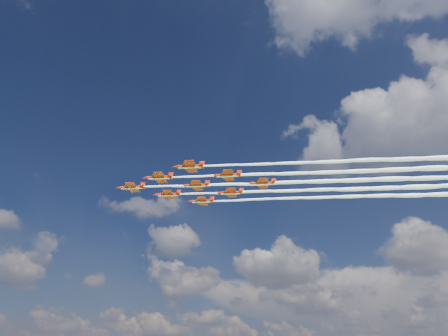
# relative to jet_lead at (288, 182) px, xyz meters

# --- Properties ---
(jet_lead) EXTENTS (87.94, 58.14, 2.30)m
(jet_lead) POSITION_rel_jet_lead_xyz_m (0.00, 0.00, 0.00)
(jet_lead) COLOR red
(jet_row2_port) EXTENTS (87.94, 58.14, 2.30)m
(jet_row2_port) POSITION_rel_jet_lead_xyz_m (12.36, -0.17, 0.00)
(jet_row2_port) COLOR red
(jet_row2_starb) EXTENTS (87.94, 58.14, 2.30)m
(jet_row2_starb) POSITION_rel_jet_lead_xyz_m (4.91, 11.35, 0.00)
(jet_row2_starb) COLOR red
(jet_row3_port) EXTENTS (87.94, 58.14, 2.30)m
(jet_row3_port) POSITION_rel_jet_lead_xyz_m (24.72, -0.34, 0.00)
(jet_row3_port) COLOR red
(jet_row3_centre) EXTENTS (87.94, 58.14, 2.30)m
(jet_row3_centre) POSITION_rel_jet_lead_xyz_m (17.27, 11.17, 0.00)
(jet_row3_centre) COLOR red
(jet_row3_starb) EXTENTS (87.94, 58.14, 2.30)m
(jet_row3_starb) POSITION_rel_jet_lead_xyz_m (9.82, 22.69, 0.00)
(jet_row3_starb) COLOR red
(jet_row4_port) EXTENTS (87.94, 58.14, 2.30)m
(jet_row4_port) POSITION_rel_jet_lead_xyz_m (29.63, 11.00, 0.00)
(jet_row4_port) COLOR red
(jet_row4_starb) EXTENTS (87.94, 58.14, 2.30)m
(jet_row4_starb) POSITION_rel_jet_lead_xyz_m (22.18, 22.52, 0.00)
(jet_row4_starb) COLOR red
(jet_tail) EXTENTS (87.94, 58.14, 2.30)m
(jet_tail) POSITION_rel_jet_lead_xyz_m (34.54, 22.35, 0.00)
(jet_tail) COLOR red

